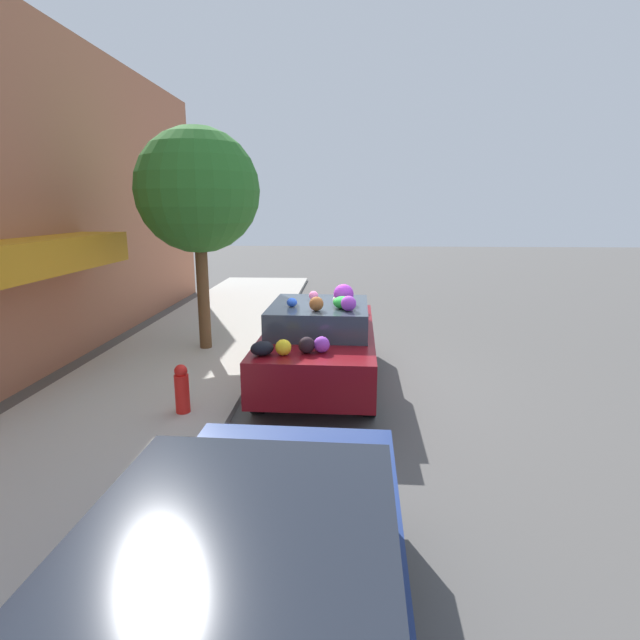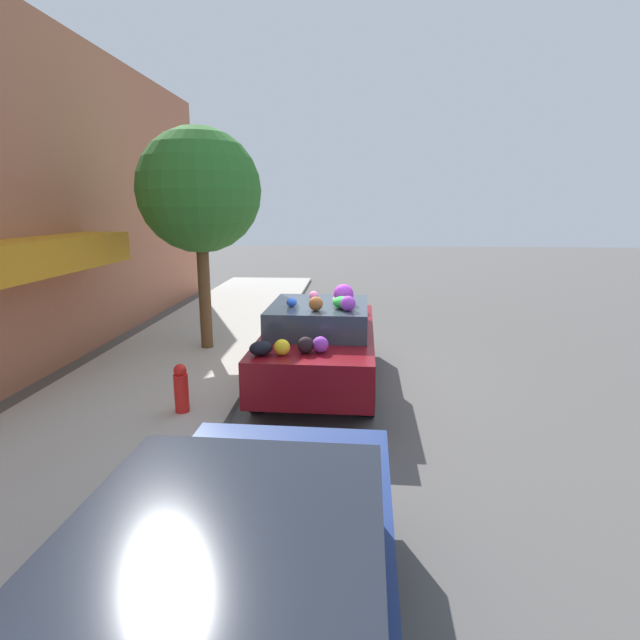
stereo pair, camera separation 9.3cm
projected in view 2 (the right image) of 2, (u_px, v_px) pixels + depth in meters
name	position (u px, v px, depth m)	size (l,w,h in m)	color
ground_plane	(315.00, 384.00, 8.48)	(60.00, 60.00, 0.00)	#565451
sidewalk_curb	(160.00, 377.00, 8.64)	(24.00, 3.20, 0.11)	#B2ADA3
building_facade	(14.00, 200.00, 8.10)	(18.00, 1.20, 6.21)	#B26B4C
street_tree	(199.00, 191.00, 9.61)	(2.39, 2.39, 4.33)	brown
fire_hydrant	(181.00, 388.00, 6.99)	(0.20, 0.20, 0.70)	red
art_car	(320.00, 340.00, 8.30)	(4.04, 1.85, 1.74)	maroon
parked_car_plain	(231.00, 635.00, 2.62)	(4.39, 1.90, 1.44)	navy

